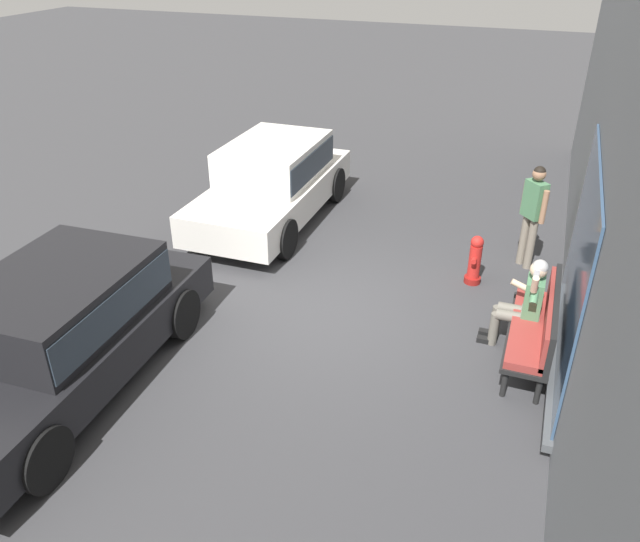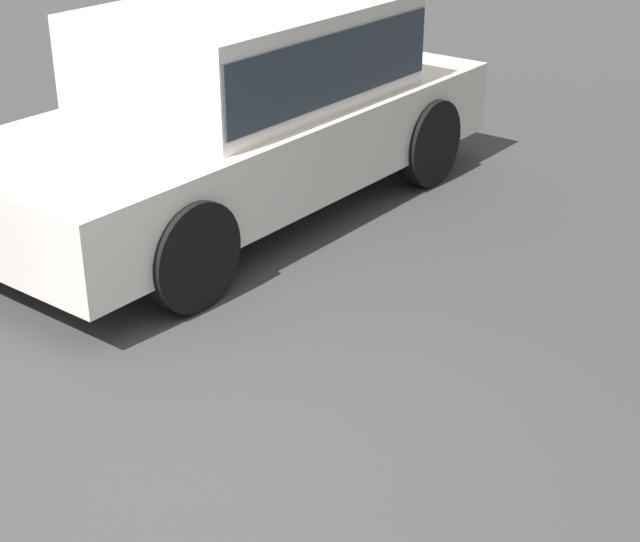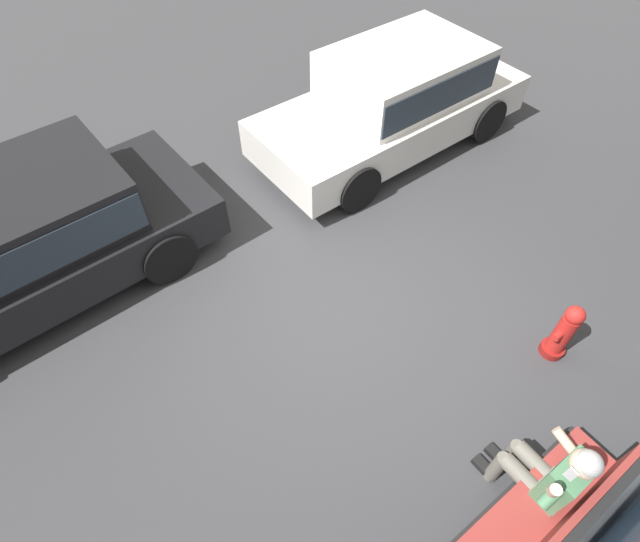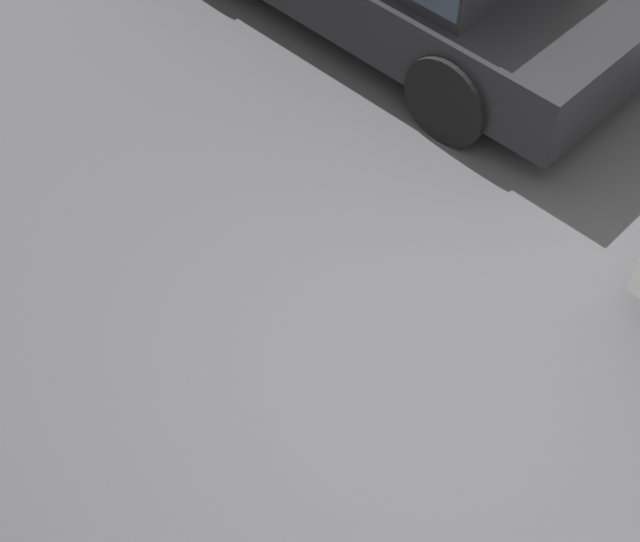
# 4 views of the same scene
# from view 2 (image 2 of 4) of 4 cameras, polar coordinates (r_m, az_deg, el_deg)

# --- Properties ---
(ground_plane) EXTENTS (60.00, 60.00, 0.00)m
(ground_plane) POSITION_cam_2_polar(r_m,az_deg,el_deg) (4.48, -7.73, -12.91)
(ground_plane) COLOR #38383A
(parked_car_near) EXTENTS (4.28, 1.87, 1.49)m
(parked_car_near) POSITION_cam_2_polar(r_m,az_deg,el_deg) (7.16, -4.61, 9.85)
(parked_car_near) COLOR white
(parked_car_near) RESTS_ON ground_plane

